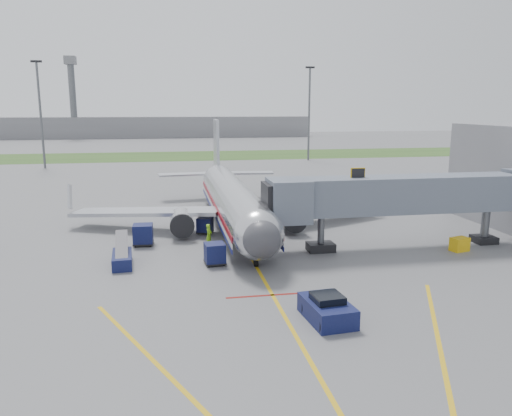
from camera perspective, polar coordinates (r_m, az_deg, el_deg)
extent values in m
plane|color=#565659|center=(35.96, 0.56, -7.63)|extent=(400.00, 400.00, 0.00)
cube|color=#2D4C1E|center=(124.10, -7.21, 5.95)|extent=(300.00, 25.00, 0.01)
cube|color=gold|center=(34.11, 1.19, -8.70)|extent=(0.25, 50.00, 0.01)
cube|color=maroon|center=(32.28, 1.90, -9.91)|extent=(6.00, 0.25, 0.01)
cube|color=gold|center=(22.68, -8.34, -19.91)|extent=(9.52, 20.04, 0.01)
cube|color=gold|center=(25.81, 20.62, -16.44)|extent=(9.52, 20.04, 0.01)
cylinder|color=silver|center=(49.63, -2.65, 0.94)|extent=(3.80, 28.00, 3.80)
sphere|color=silver|center=(36.12, 0.27, -3.07)|extent=(3.80, 3.80, 3.80)
sphere|color=#38383D|center=(34.88, 0.66, -3.59)|extent=(2.74, 2.74, 2.74)
cube|color=black|center=(35.60, 0.39, -2.37)|extent=(2.20, 1.20, 0.55)
cone|color=silver|center=(65.82, -4.54, 3.52)|extent=(3.80, 5.00, 3.80)
cube|color=#B7BAC1|center=(64.89, -4.55, 6.96)|extent=(0.35, 4.20, 7.00)
cube|color=#B7BAC1|center=(49.45, -12.45, -0.43)|extent=(15.10, 8.59, 1.13)
cube|color=#B7BAC1|center=(51.58, 6.77, 0.25)|extent=(15.10, 8.59, 1.13)
cylinder|color=silver|center=(46.58, -8.50, -1.58)|extent=(2.10, 3.60, 2.10)
cylinder|color=silver|center=(47.97, 4.01, -1.10)|extent=(2.10, 3.60, 2.10)
cube|color=maroon|center=(49.98, -0.46, 0.61)|extent=(0.05, 28.00, 0.45)
cube|color=navy|center=(50.15, -0.46, -0.40)|extent=(0.05, 28.00, 0.35)
cylinder|color=black|center=(37.73, -0.01, -6.22)|extent=(0.28, 0.70, 0.70)
cylinder|color=black|center=(50.31, -5.64, -1.58)|extent=(0.50, 1.00, 1.00)
cylinder|color=black|center=(50.96, 0.20, -1.35)|extent=(0.50, 1.00, 1.00)
cube|color=slate|center=(43.57, 16.36, 1.54)|extent=(20.00, 3.00, 3.00)
cube|color=slate|center=(40.23, 3.73, 0.90)|extent=(3.20, 3.60, 3.40)
cube|color=black|center=(39.96, 2.06, 0.84)|extent=(1.60, 3.00, 2.80)
cube|color=gold|center=(41.68, 11.55, 3.84)|extent=(1.20, 0.15, 1.00)
cylinder|color=#595B60|center=(41.59, 7.43, -2.85)|extent=(0.56, 0.56, 3.10)
cube|color=black|center=(41.90, 7.39, -4.44)|extent=(2.20, 1.60, 0.70)
cylinder|color=#595B60|center=(48.21, 24.71, -1.83)|extent=(0.70, 0.70, 3.10)
cube|color=black|center=(48.49, 24.58, -3.27)|extent=(1.80, 1.80, 0.60)
cylinder|color=#595B60|center=(106.07, -23.38, 9.60)|extent=(0.44, 0.44, 20.00)
cube|color=black|center=(106.39, -23.83, 15.08)|extent=(2.00, 0.40, 0.40)
cylinder|color=#595B60|center=(112.83, 6.09, 10.52)|extent=(0.44, 0.44, 20.00)
cube|color=black|center=(113.13, 6.20, 15.69)|extent=(2.00, 0.40, 0.40)
cube|color=slate|center=(203.56, -11.31, 9.08)|extent=(120.00, 14.00, 8.00)
cylinder|color=#595B60|center=(201.23, -20.19, 11.43)|extent=(2.40, 2.40, 28.00)
cube|color=slate|center=(201.92, -20.48, 15.54)|extent=(4.00, 4.00, 3.00)
cube|color=#0D133D|center=(28.83, 8.13, -11.54)|extent=(2.58, 3.85, 1.11)
cube|color=black|center=(28.56, 8.17, -10.23)|extent=(1.77, 1.77, 0.51)
cylinder|color=black|center=(27.45, 7.47, -13.09)|extent=(0.30, 0.83, 0.81)
cylinder|color=black|center=(28.17, 10.96, -12.54)|extent=(0.30, 0.83, 0.81)
cylinder|color=black|center=(29.67, 5.43, -11.10)|extent=(0.30, 0.83, 0.81)
cylinder|color=black|center=(30.34, 8.70, -10.66)|extent=(0.30, 0.83, 0.81)
cube|color=#0D133D|center=(38.09, -4.73, -5.13)|extent=(1.61, 1.61, 1.48)
cube|color=black|center=(38.31, -4.71, -6.19)|extent=(1.66, 1.66, 0.11)
cylinder|color=black|center=(37.69, -5.41, -6.56)|extent=(0.23, 0.29, 0.27)
cylinder|color=black|center=(37.89, -3.69, -6.43)|extent=(0.23, 0.29, 0.27)
cylinder|color=black|center=(38.76, -5.71, -6.05)|extent=(0.23, 0.29, 0.27)
cylinder|color=black|center=(38.96, -4.04, -5.93)|extent=(0.23, 0.29, 0.27)
cube|color=#0D133D|center=(44.25, -12.79, -2.89)|extent=(1.70, 1.70, 1.64)
cube|color=black|center=(44.46, -12.74, -3.91)|extent=(1.75, 1.75, 0.13)
cylinder|color=black|center=(43.92, -13.63, -4.20)|extent=(0.24, 0.30, 0.30)
cylinder|color=black|center=(43.81, -11.97, -4.16)|extent=(0.24, 0.30, 0.30)
cylinder|color=black|center=(45.14, -13.49, -3.77)|extent=(0.24, 0.30, 0.30)
cylinder|color=black|center=(45.03, -11.87, -3.73)|extent=(0.24, 0.30, 0.30)
cube|color=#0D133D|center=(47.44, -5.85, -1.91)|extent=(1.74, 1.74, 1.37)
cube|color=black|center=(47.60, -5.83, -2.70)|extent=(1.80, 1.80, 0.11)
cylinder|color=black|center=(47.25, -6.62, -2.87)|extent=(0.26, 0.30, 0.25)
cylinder|color=black|center=(46.98, -5.37, -2.93)|extent=(0.26, 0.30, 0.25)
cylinder|color=black|center=(48.24, -6.28, -2.56)|extent=(0.26, 0.30, 0.25)
cylinder|color=black|center=(47.97, -5.06, -2.62)|extent=(0.26, 0.30, 0.25)
cube|color=#0D133D|center=(39.22, -15.05, -5.69)|extent=(1.67, 3.76, 0.92)
cube|color=black|center=(39.45, -15.11, -4.13)|extent=(1.19, 4.17, 1.44)
cylinder|color=black|center=(38.03, -15.83, -6.55)|extent=(0.26, 0.59, 0.57)
cylinder|color=black|center=(38.00, -14.29, -6.48)|extent=(0.26, 0.59, 0.57)
cylinder|color=black|center=(40.56, -15.73, -5.41)|extent=(0.26, 0.59, 0.57)
cylinder|color=black|center=(40.53, -14.28, -5.35)|extent=(0.26, 0.59, 0.57)
cube|color=gold|center=(44.85, 22.24, -3.86)|extent=(1.63, 1.28, 1.15)
cylinder|color=black|center=(44.62, 21.78, -4.47)|extent=(0.26, 0.33, 0.29)
cylinder|color=black|center=(45.30, 22.62, -4.30)|extent=(0.26, 0.33, 0.29)
imported|color=#7CCA17|center=(43.13, -5.40, -3.09)|extent=(0.74, 0.84, 1.92)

